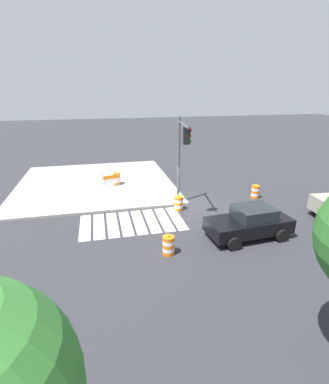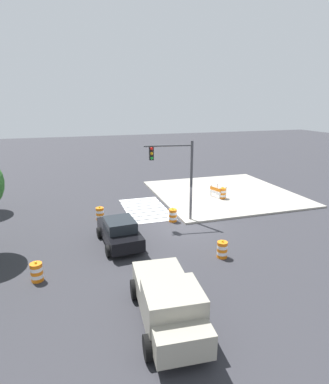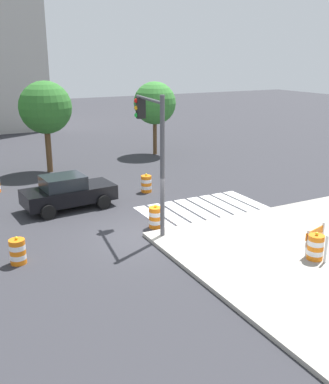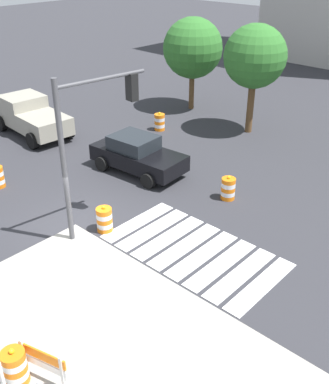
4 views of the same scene
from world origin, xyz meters
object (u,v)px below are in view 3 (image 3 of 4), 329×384
object	(u,v)px
traffic_barrel_near_corner	(155,217)
street_tree_streetside_mid	(155,103)
traffic_barrel_crosswalk_end	(18,251)
street_tree_streetside_near	(45,108)
construction_barricade	(319,238)
sports_car	(68,192)
traffic_light_pole	(152,137)
traffic_barrel_on_sidewalk	(315,247)
traffic_barrel_median_far	(146,184)

from	to	relation	value
traffic_barrel_near_corner	street_tree_streetside_mid	bearing A→B (deg)	63.54
traffic_barrel_crosswalk_end	street_tree_streetside_near	world-z (taller)	street_tree_streetside_near
construction_barricade	traffic_barrel_near_corner	bearing A→B (deg)	126.32
sports_car	traffic_barrel_crosswalk_end	world-z (taller)	sports_car
street_tree_streetside_mid	construction_barricade	bearing A→B (deg)	-98.16
sports_car	traffic_barrel_near_corner	distance (m)	4.92
traffic_barrel_crosswalk_end	sports_car	bearing A→B (deg)	57.04
traffic_light_pole	street_tree_streetside_near	xyz separation A→B (m)	(-1.46, 11.71, 0.07)
traffic_barrel_crosswalk_end	street_tree_streetside_near	bearing A→B (deg)	71.35
traffic_barrel_near_corner	traffic_barrel_on_sidewalk	bearing A→B (deg)	-58.60
street_tree_streetside_mid	traffic_barrel_on_sidewalk	bearing A→B (deg)	-99.43
traffic_barrel_near_corner	traffic_barrel_crosswalk_end	bearing A→B (deg)	-171.92
sports_car	traffic_light_pole	bearing A→B (deg)	-60.40
street_tree_streetside_mid	traffic_barrel_crosswalk_end	bearing A→B (deg)	-131.43
sports_car	traffic_barrel_on_sidewalk	bearing A→B (deg)	-58.49
street_tree_streetside_near	street_tree_streetside_mid	size ratio (longest dim) A/B	1.06
traffic_barrel_crosswalk_end	street_tree_streetside_near	size ratio (longest dim) A/B	0.18
traffic_light_pole	street_tree_streetside_near	world-z (taller)	traffic_light_pole
sports_car	traffic_light_pole	distance (m)	5.79
sports_car	street_tree_streetside_mid	world-z (taller)	street_tree_streetside_mid
traffic_barrel_median_far	construction_barricade	size ratio (longest dim) A/B	0.73
sports_car	traffic_barrel_on_sidewalk	distance (m)	11.52
sports_car	traffic_barrel_on_sidewalk	xyz separation A→B (m)	(6.02, -9.82, -0.21)
traffic_barrel_crosswalk_end	street_tree_streetside_mid	size ratio (longest dim) A/B	0.19
traffic_barrel_median_far	street_tree_streetside_mid	xyz separation A→B (m)	(4.71, 8.38, 3.26)
traffic_barrel_median_far	construction_barricade	bearing A→B (deg)	-78.62
traffic_barrel_near_corner	traffic_barrel_on_sidewalk	world-z (taller)	traffic_barrel_on_sidewalk
traffic_barrel_median_far	construction_barricade	world-z (taller)	construction_barricade
traffic_barrel_on_sidewalk	traffic_light_pole	bearing A→B (deg)	122.92
traffic_barrel_near_corner	street_tree_streetside_near	distance (m)	12.25
sports_car	street_tree_streetside_near	size ratio (longest dim) A/B	0.79
sports_car	traffic_barrel_crosswalk_end	bearing A→B (deg)	-122.96
traffic_barrel_median_far	construction_barricade	distance (m)	10.37
traffic_barrel_median_far	street_tree_streetside_near	bearing A→B (deg)	117.20
traffic_barrel_on_sidewalk	street_tree_streetside_mid	distance (m)	19.37
traffic_barrel_near_corner	street_tree_streetside_near	size ratio (longest dim) A/B	0.18
traffic_barrel_crosswalk_end	traffic_barrel_on_sidewalk	xyz separation A→B (m)	(9.26, -4.82, 0.15)
traffic_light_pole	street_tree_streetside_near	size ratio (longest dim) A/B	0.98
traffic_barrel_on_sidewalk	construction_barricade	world-z (taller)	traffic_barrel_on_sidewalk
traffic_barrel_crosswalk_end	traffic_light_pole	world-z (taller)	traffic_light_pole
traffic_barrel_crosswalk_end	traffic_light_pole	bearing A→B (deg)	7.46
traffic_barrel_near_corner	construction_barricade	world-z (taller)	construction_barricade
sports_car	traffic_barrel_near_corner	size ratio (longest dim) A/B	4.34
traffic_light_pole	street_tree_streetside_mid	distance (m)	14.91
traffic_barrel_near_corner	traffic_light_pole	xyz separation A→B (m)	(-0.16, -0.08, 3.46)
traffic_barrel_crosswalk_end	traffic_barrel_on_sidewalk	bearing A→B (deg)	-27.48
street_tree_streetside_mid	traffic_light_pole	bearing A→B (deg)	-116.85
traffic_barrel_crosswalk_end	street_tree_streetside_near	xyz separation A→B (m)	(4.20, 12.45, 3.52)
traffic_light_pole	street_tree_streetside_mid	bearing A→B (deg)	63.15
traffic_light_pole	traffic_barrel_near_corner	bearing A→B (deg)	28.54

